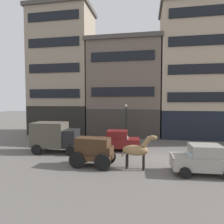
{
  "coord_description": "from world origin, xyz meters",
  "views": [
    {
      "loc": [
        -1.07,
        -15.24,
        4.53
      ],
      "look_at": [
        -4.18,
        2.04,
        3.49
      ],
      "focal_mm": 31.02,
      "sensor_mm": 36.0,
      "label": 1
    }
  ],
  "objects_px": {
    "draft_horse": "(137,150)",
    "sedan_dark": "(203,160)",
    "cargo_wagon": "(94,150)",
    "sedan_light": "(119,141)",
    "streetlamp_curbside": "(126,117)",
    "fire_hydrant_curbside": "(56,136)",
    "pedestrian_officer": "(36,131)",
    "delivery_truck_far": "(56,136)"
  },
  "relations": [
    {
      "from": "cargo_wagon",
      "to": "sedan_light",
      "type": "distance_m",
      "value": 4.6
    },
    {
      "from": "sedan_light",
      "to": "pedestrian_officer",
      "type": "height_order",
      "value": "sedan_light"
    },
    {
      "from": "cargo_wagon",
      "to": "draft_horse",
      "type": "bearing_deg",
      "value": -0.08
    },
    {
      "from": "draft_horse",
      "to": "sedan_dark",
      "type": "bearing_deg",
      "value": -2.74
    },
    {
      "from": "draft_horse",
      "to": "pedestrian_officer",
      "type": "relative_size",
      "value": 1.31
    },
    {
      "from": "sedan_dark",
      "to": "delivery_truck_far",
      "type": "bearing_deg",
      "value": 164.27
    },
    {
      "from": "delivery_truck_far",
      "to": "sedan_dark",
      "type": "distance_m",
      "value": 11.68
    },
    {
      "from": "cargo_wagon",
      "to": "fire_hydrant_curbside",
      "type": "bearing_deg",
      "value": 129.8
    },
    {
      "from": "sedan_dark",
      "to": "draft_horse",
      "type": "bearing_deg",
      "value": 177.26
    },
    {
      "from": "sedan_dark",
      "to": "pedestrian_officer",
      "type": "height_order",
      "value": "sedan_dark"
    },
    {
      "from": "draft_horse",
      "to": "delivery_truck_far",
      "type": "xyz_separation_m",
      "value": [
        -7.17,
        2.97,
        0.15
      ]
    },
    {
      "from": "sedan_dark",
      "to": "fire_hydrant_curbside",
      "type": "relative_size",
      "value": 4.53
    },
    {
      "from": "streetlamp_curbside",
      "to": "delivery_truck_far",
      "type": "bearing_deg",
      "value": -135.59
    },
    {
      "from": "cargo_wagon",
      "to": "pedestrian_officer",
      "type": "height_order",
      "value": "cargo_wagon"
    },
    {
      "from": "sedan_dark",
      "to": "sedan_light",
      "type": "xyz_separation_m",
      "value": [
        -5.93,
        4.66,
        0.0
      ]
    },
    {
      "from": "sedan_dark",
      "to": "streetlamp_curbside",
      "type": "distance_m",
      "value": 10.46
    },
    {
      "from": "delivery_truck_far",
      "to": "sedan_dark",
      "type": "relative_size",
      "value": 1.18
    },
    {
      "from": "cargo_wagon",
      "to": "streetlamp_curbside",
      "type": "bearing_deg",
      "value": 80.95
    },
    {
      "from": "cargo_wagon",
      "to": "draft_horse",
      "type": "relative_size",
      "value": 1.28
    },
    {
      "from": "sedan_light",
      "to": "fire_hydrant_curbside",
      "type": "xyz_separation_m",
      "value": [
        -7.94,
        3.77,
        -0.49
      ]
    },
    {
      "from": "fire_hydrant_curbside",
      "to": "delivery_truck_far",
      "type": "bearing_deg",
      "value": -63.41
    },
    {
      "from": "cargo_wagon",
      "to": "streetlamp_curbside",
      "type": "relative_size",
      "value": 0.73
    },
    {
      "from": "delivery_truck_far",
      "to": "fire_hydrant_curbside",
      "type": "height_order",
      "value": "delivery_truck_far"
    },
    {
      "from": "streetlamp_curbside",
      "to": "fire_hydrant_curbside",
      "type": "height_order",
      "value": "streetlamp_curbside"
    },
    {
      "from": "streetlamp_curbside",
      "to": "fire_hydrant_curbside",
      "type": "bearing_deg",
      "value": -178.74
    },
    {
      "from": "sedan_light",
      "to": "fire_hydrant_curbside",
      "type": "distance_m",
      "value": 8.8
    },
    {
      "from": "draft_horse",
      "to": "sedan_light",
      "type": "height_order",
      "value": "draft_horse"
    },
    {
      "from": "cargo_wagon",
      "to": "sedan_dark",
      "type": "xyz_separation_m",
      "value": [
        7.01,
        -0.2,
        -0.23
      ]
    },
    {
      "from": "delivery_truck_far",
      "to": "streetlamp_curbside",
      "type": "relative_size",
      "value": 1.08
    },
    {
      "from": "draft_horse",
      "to": "sedan_light",
      "type": "xyz_separation_m",
      "value": [
        -1.87,
        4.47,
        -0.36
      ]
    },
    {
      "from": "cargo_wagon",
      "to": "sedan_light",
      "type": "height_order",
      "value": "cargo_wagon"
    },
    {
      "from": "pedestrian_officer",
      "to": "fire_hydrant_curbside",
      "type": "distance_m",
      "value": 2.34
    },
    {
      "from": "sedan_dark",
      "to": "sedan_light",
      "type": "bearing_deg",
      "value": 141.81
    },
    {
      "from": "delivery_truck_far",
      "to": "pedestrian_officer",
      "type": "distance_m",
      "value": 6.79
    },
    {
      "from": "sedan_light",
      "to": "cargo_wagon",
      "type": "bearing_deg",
      "value": -103.6
    },
    {
      "from": "pedestrian_officer",
      "to": "streetlamp_curbside",
      "type": "relative_size",
      "value": 0.44
    },
    {
      "from": "draft_horse",
      "to": "pedestrian_officer",
      "type": "height_order",
      "value": "draft_horse"
    },
    {
      "from": "draft_horse",
      "to": "streetlamp_curbside",
      "type": "xyz_separation_m",
      "value": [
        -1.61,
        8.42,
        1.4
      ]
    },
    {
      "from": "sedan_light",
      "to": "streetlamp_curbside",
      "type": "relative_size",
      "value": 0.93
    },
    {
      "from": "pedestrian_officer",
      "to": "streetlamp_curbside",
      "type": "bearing_deg",
      "value": 3.92
    },
    {
      "from": "delivery_truck_far",
      "to": "fire_hydrant_curbside",
      "type": "xyz_separation_m",
      "value": [
        -2.64,
        5.27,
        -1.0
      ]
    },
    {
      "from": "streetlamp_curbside",
      "to": "fire_hydrant_curbside",
      "type": "relative_size",
      "value": 4.96
    }
  ]
}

